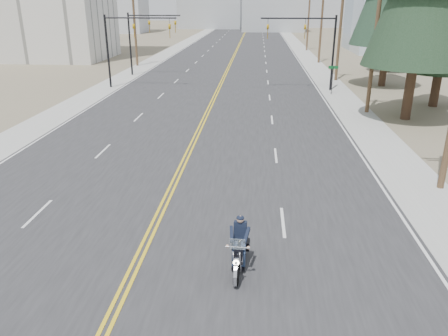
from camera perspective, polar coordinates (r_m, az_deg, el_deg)
The scene contains 17 objects.
ground_plane at distance 14.54m, azimuth -12.12°, elevation -13.70°, with size 400.00×400.00×0.00m, color #776D56.
road at distance 81.91m, azimuth 1.69°, elevation 15.18°, with size 20.00×200.00×0.01m, color #303033.
sidewalk_left at distance 83.25m, azimuth -6.53°, elevation 15.15°, with size 3.00×200.00×0.01m, color #A5A5A0.
sidewalk_right at distance 82.18m, azimuth 10.01°, elevation 14.91°, with size 3.00×200.00×0.01m, color #A5A5A0.
traffic_mast_left at distance 45.38m, azimuth -12.59°, elevation 16.37°, with size 7.10×0.26×7.00m.
traffic_mast_right at distance 43.84m, azimuth 11.53°, elevation 16.30°, with size 7.10×0.26×7.00m.
traffic_mast_far at distance 53.17m, azimuth -10.45°, elevation 17.04°, with size 6.10×0.26×7.00m.
street_sign at distance 42.47m, azimuth 14.02°, elevation 11.70°, with size 0.90×0.06×2.62m.
utility_pole_b at distance 35.55m, azimuth 19.23°, elevation 16.31°, with size 2.20×0.30×11.50m.
utility_pole_c at distance 50.23m, azimuth 14.97°, elevation 17.48°, with size 2.20×0.30×11.00m.
utility_pole_d at distance 65.03m, azimuth 12.66°, elevation 18.52°, with size 2.20×0.30×11.50m.
utility_pole_e at distance 81.91m, azimuth 11.00°, elevation 18.85°, with size 2.20×0.30×11.00m.
utility_pole_left at distance 61.68m, azimuth -11.60°, elevation 18.02°, with size 2.20×0.30×10.50m.
haze_bldg_b at distance 136.48m, azimuth 6.49°, elevation 20.29°, with size 18.00×14.00×14.00m, color #ADB2B7.
haze_bldg_e at distance 162.81m, azimuth 12.55°, elevation 19.68°, with size 14.00×14.00×12.00m, color #B7BCC6.
haze_bldg_f at distance 151.32m, azimuth -17.59°, elevation 19.94°, with size 12.00×12.00×16.00m, color #ADB2B7.
motorcyclist at distance 14.10m, azimuth 1.99°, elevation -10.05°, with size 0.98×2.29×1.79m, color black, non-canonical shape.
Camera 1 is at (3.84, -11.42, 8.14)m, focal length 35.00 mm.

